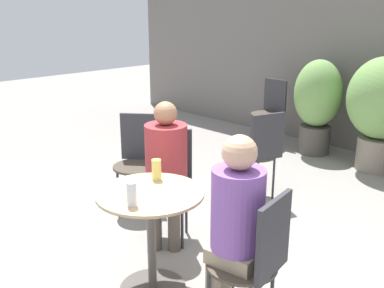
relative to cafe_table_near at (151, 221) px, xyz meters
The scene contains 12 objects.
cafe_table_near is the anchor object (origin of this frame).
bistro_chair_0 0.82m from the cafe_table_near, ahead, with size 0.45×0.43×0.95m.
bistro_chair_1 0.82m from the cafe_table_near, 128.99° to the left, with size 0.49×0.50×0.95m.
bistro_chair_2 1.40m from the cafe_table_near, 145.42° to the left, with size 0.49×0.50×0.95m.
bistro_chair_3 1.83m from the cafe_table_near, 102.63° to the left, with size 0.47×0.46×0.95m.
bistro_chair_4 3.79m from the cafe_table_near, 113.35° to the left, with size 0.43×0.43×0.95m.
seated_person_0 0.71m from the cafe_table_near, ahead, with size 0.34×0.32×1.27m.
seated_person_1 0.69m from the cafe_table_near, 128.99° to the left, with size 0.43×0.44×1.23m.
beer_glass_0 0.37m from the cafe_table_near, 67.71° to the right, with size 0.06×0.06×0.16m.
beer_glass_1 0.37m from the cafe_table_near, 127.67° to the left, with size 0.07×0.07×0.15m.
potted_plant_0 3.69m from the cafe_table_near, 103.07° to the left, with size 0.63×0.63×1.28m.
potted_plant_1 3.55m from the cafe_table_near, 89.20° to the left, with size 0.83×0.83×1.39m.
Camera 1 is at (2.07, -1.75, 1.95)m, focal length 42.00 mm.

